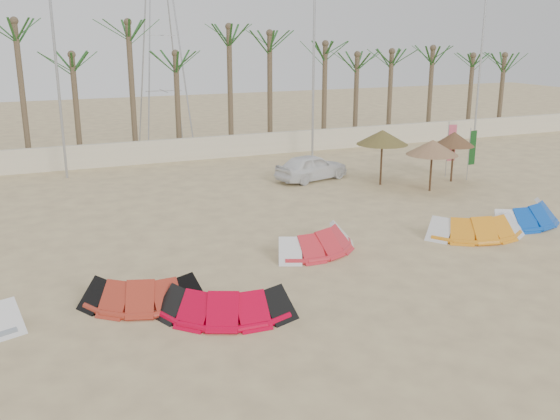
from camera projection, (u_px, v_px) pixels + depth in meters
name	position (u px, v px, depth m)	size (l,w,h in m)	color
ground	(367.00, 314.00, 16.59)	(120.00, 120.00, 0.00)	#DCC28A
boundary_wall	(172.00, 150.00, 35.90)	(60.00, 0.30, 1.30)	beige
palm_line	(173.00, 46.00, 35.88)	(52.00, 4.00, 7.70)	brown
lamp_b	(57.00, 63.00, 30.49)	(1.25, 0.14, 11.00)	#A5A8AD
lamp_c	(314.00, 58.00, 35.71)	(1.25, 0.14, 11.00)	#A5A8AD
lamp_d	(482.00, 55.00, 40.20)	(1.25, 0.14, 11.00)	#A5A8AD
pylon	(166.00, 144.00, 41.76)	(3.00, 3.00, 14.00)	#A5A8AD
kite_red_left	(140.00, 288.00, 17.20)	(3.62, 2.35, 0.90)	#A62E1E
kite_red_mid	(221.00, 299.00, 16.53)	(3.94, 2.69, 0.90)	#C50022
kite_red_right	(314.00, 238.00, 21.35)	(3.72, 2.51, 0.90)	red
kite_orange	(471.00, 224.00, 22.94)	(3.85, 2.19, 0.90)	orange
kite_blue	(522.00, 212.00, 24.44)	(3.76, 2.24, 0.90)	#0A46B6
parasol_left	(382.00, 137.00, 29.95)	(2.51, 2.51, 2.70)	#4C331E
parasol_mid	(432.00, 147.00, 28.85)	(2.43, 2.43, 2.43)	#4C331E
parasol_right	(454.00, 139.00, 30.69)	(2.03, 2.03, 2.50)	#4C331E
flag_pink	(450.00, 144.00, 31.81)	(0.44, 0.13, 2.87)	#A5A8AD
flag_green	(472.00, 149.00, 31.16)	(0.45, 0.05, 2.65)	#A5A8AD
car	(312.00, 167.00, 31.38)	(1.57, 3.91, 1.33)	white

